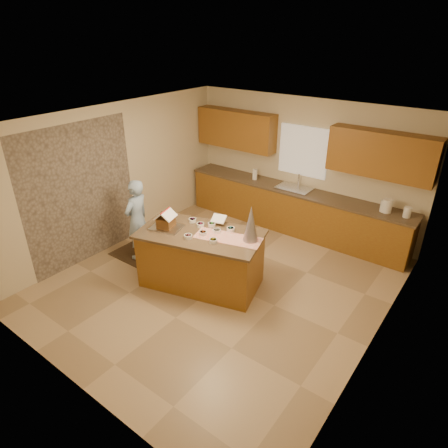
% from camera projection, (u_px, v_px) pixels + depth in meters
% --- Properties ---
extents(floor, '(5.50, 5.50, 0.00)m').
position_uv_depth(floor, '(222.00, 282.00, 6.64)').
color(floor, tan).
rests_on(floor, ground).
extents(ceiling, '(5.50, 5.50, 0.00)m').
position_uv_depth(ceiling, '(221.00, 122.00, 5.42)').
color(ceiling, silver).
rests_on(ceiling, floor).
extents(wall_back, '(5.50, 5.50, 0.00)m').
position_uv_depth(wall_back, '(303.00, 165.00, 7.99)').
color(wall_back, beige).
rests_on(wall_back, floor).
extents(wall_front, '(5.50, 5.50, 0.00)m').
position_uv_depth(wall_front, '(62.00, 299.00, 4.07)').
color(wall_front, beige).
rests_on(wall_front, floor).
extents(wall_left, '(5.50, 5.50, 0.00)m').
position_uv_depth(wall_left, '(116.00, 177.00, 7.37)').
color(wall_left, beige).
rests_on(wall_left, floor).
extents(wall_right, '(5.50, 5.50, 0.00)m').
position_uv_depth(wall_right, '(387.00, 263.00, 4.69)').
color(wall_right, beige).
rests_on(wall_right, floor).
extents(stone_accent, '(0.00, 2.50, 2.50)m').
position_uv_depth(stone_accent, '(81.00, 195.00, 6.83)').
color(stone_accent, gray).
rests_on(stone_accent, wall_left).
extents(window_curtain, '(1.05, 0.03, 1.00)m').
position_uv_depth(window_curtain, '(303.00, 151.00, 7.83)').
color(window_curtain, white).
rests_on(window_curtain, wall_back).
extents(back_counter_base, '(4.80, 0.60, 0.88)m').
position_uv_depth(back_counter_base, '(292.00, 210.00, 8.19)').
color(back_counter_base, brown).
rests_on(back_counter_base, floor).
extents(back_counter_top, '(4.85, 0.63, 0.04)m').
position_uv_depth(back_counter_top, '(294.00, 190.00, 7.98)').
color(back_counter_top, brown).
rests_on(back_counter_top, back_counter_base).
extents(upper_cabinet_left, '(1.85, 0.35, 0.80)m').
position_uv_depth(upper_cabinet_left, '(236.00, 129.00, 8.44)').
color(upper_cabinet_left, brown).
rests_on(upper_cabinet_left, wall_back).
extents(upper_cabinet_right, '(1.85, 0.35, 0.80)m').
position_uv_depth(upper_cabinet_right, '(381.00, 154.00, 6.78)').
color(upper_cabinet_right, brown).
rests_on(upper_cabinet_right, wall_back).
extents(sink, '(0.70, 0.45, 0.12)m').
position_uv_depth(sink, '(294.00, 190.00, 7.98)').
color(sink, silver).
rests_on(sink, back_counter_top).
extents(faucet, '(0.03, 0.03, 0.28)m').
position_uv_depth(faucet, '(299.00, 180.00, 8.03)').
color(faucet, silver).
rests_on(faucet, back_counter_top).
extents(island_base, '(2.07, 1.42, 0.92)m').
position_uv_depth(island_base, '(201.00, 260.00, 6.41)').
color(island_base, brown).
rests_on(island_base, floor).
extents(island_top, '(2.17, 1.52, 0.04)m').
position_uv_depth(island_top, '(200.00, 234.00, 6.19)').
color(island_top, brown).
rests_on(island_top, island_base).
extents(table_runner, '(1.11, 0.65, 0.01)m').
position_uv_depth(table_runner, '(228.00, 238.00, 6.03)').
color(table_runner, red).
rests_on(table_runner, island_top).
extents(baking_tray, '(0.56, 0.47, 0.03)m').
position_uv_depth(baking_tray, '(166.00, 227.00, 6.32)').
color(baking_tray, silver).
rests_on(baking_tray, island_top).
extents(cookbook, '(0.27, 0.24, 0.10)m').
position_uv_depth(cookbook, '(219.00, 219.00, 6.42)').
color(cookbook, white).
rests_on(cookbook, island_top).
extents(tinsel_tree, '(0.28, 0.28, 0.58)m').
position_uv_depth(tinsel_tree, '(251.00, 224.00, 5.83)').
color(tinsel_tree, '#B3B2BF').
rests_on(tinsel_tree, island_top).
extents(rug, '(1.03, 0.67, 0.01)m').
position_uv_depth(rug, '(139.00, 255.00, 7.41)').
color(rug, black).
rests_on(rug, floor).
extents(boy, '(0.43, 0.59, 1.51)m').
position_uv_depth(boy, '(137.00, 220.00, 7.04)').
color(boy, '#93AFD0').
rests_on(boy, rug).
extents(canister_a, '(0.15, 0.15, 0.21)m').
position_uv_depth(canister_a, '(384.00, 206.00, 6.96)').
color(canister_a, white).
rests_on(canister_a, back_counter_top).
extents(canister_b, '(0.17, 0.17, 0.24)m').
position_uv_depth(canister_b, '(387.00, 206.00, 6.93)').
color(canister_b, white).
rests_on(canister_b, back_counter_top).
extents(canister_c, '(0.13, 0.13, 0.19)m').
position_uv_depth(canister_c, '(407.00, 212.00, 6.75)').
color(canister_c, white).
rests_on(canister_c, back_counter_top).
extents(paper_towel, '(0.10, 0.10, 0.22)m').
position_uv_depth(paper_towel, '(255.00, 174.00, 8.43)').
color(paper_towel, white).
rests_on(paper_towel, back_counter_top).
extents(gingerbread_house, '(0.36, 0.36, 0.30)m').
position_uv_depth(gingerbread_house, '(166.00, 221.00, 6.27)').
color(gingerbread_house, brown).
rests_on(gingerbread_house, baking_tray).
extents(candy_bowls, '(0.84, 0.72, 0.06)m').
position_uv_depth(candy_bowls, '(207.00, 230.00, 6.21)').
color(candy_bowls, '#CE2465').
rests_on(candy_bowls, island_top).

